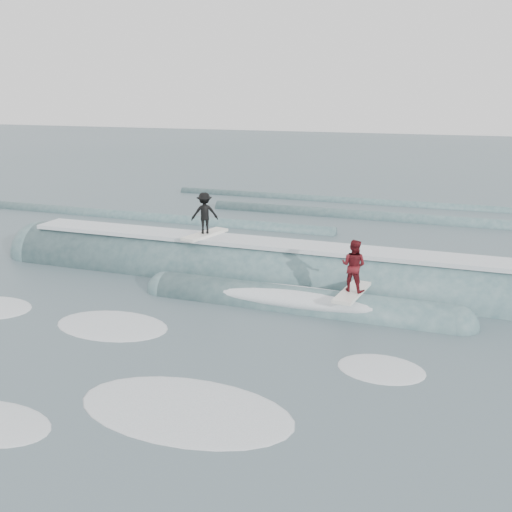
% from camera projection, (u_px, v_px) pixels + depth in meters
% --- Properties ---
extents(ground, '(160.00, 160.00, 0.00)m').
position_uv_depth(ground, '(171.00, 367.00, 13.44)').
color(ground, '#3D555A').
rests_on(ground, ground).
extents(breaking_wave, '(21.21, 4.06, 2.56)m').
position_uv_depth(breaking_wave, '(270.00, 281.00, 19.36)').
color(breaking_wave, '#395A61').
rests_on(breaking_wave, ground).
extents(surfer_black, '(1.07, 2.07, 1.54)m').
position_uv_depth(surfer_black, '(205.00, 216.00, 19.89)').
color(surfer_black, white).
rests_on(surfer_black, ground).
extents(surfer_red, '(0.85, 2.05, 1.62)m').
position_uv_depth(surfer_red, '(353.00, 269.00, 16.27)').
color(surfer_red, white).
rests_on(surfer_red, ground).
extents(whitewater, '(14.50, 7.89, 0.10)m').
position_uv_depth(whitewater, '(141.00, 378.00, 12.91)').
color(whitewater, white).
rests_on(whitewater, ground).
extents(far_swells, '(36.48, 8.65, 0.80)m').
position_uv_depth(far_swells, '(307.00, 215.00, 29.84)').
color(far_swells, '#395A61').
rests_on(far_swells, ground).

